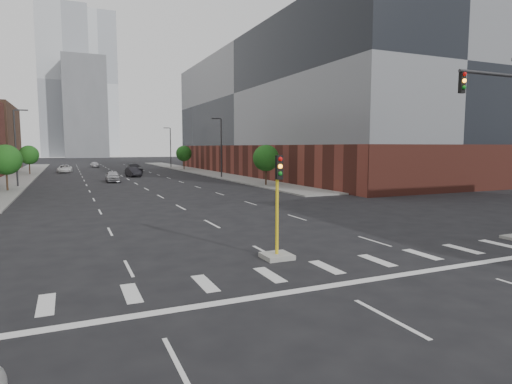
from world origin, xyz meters
TOP-DOWN VIEW (x-y plane):
  - ground at (0.00, 0.00)m, footprint 400.00×400.00m
  - sidewalk_left_far at (-15.00, 74.00)m, footprint 5.00×92.00m
  - sidewalk_right_far at (15.00, 74.00)m, footprint 5.00×92.00m
  - building_right_main at (29.50, 60.00)m, footprint 24.00×70.00m
  - tower_left at (-8.00, 220.00)m, footprint 22.00×22.00m
  - tower_right at (10.00, 260.00)m, footprint 20.00×20.00m
  - tower_mid at (0.00, 200.00)m, footprint 18.00×18.00m
  - median_traffic_signal at (0.00, 8.97)m, footprint 1.20×1.20m
  - streetlight_right_a at (13.41, 55.00)m, footprint 1.60×0.22m
  - streetlight_right_b at (13.41, 90.00)m, footprint 1.60×0.22m
  - streetlight_left at (-13.41, 50.00)m, footprint 1.60×0.22m
  - tree_left_near at (-14.00, 45.00)m, footprint 3.20×3.20m
  - tree_left_far at (-14.00, 75.00)m, footprint 3.20×3.20m
  - tree_right_near at (14.00, 40.00)m, footprint 3.20×3.20m
  - tree_right_far at (14.00, 80.00)m, footprint 3.20×3.20m
  - car_near_left at (-2.51, 53.86)m, footprint 1.92×4.53m
  - car_mid_right at (1.50, 63.41)m, footprint 2.25×4.73m
  - car_far_left at (-8.57, 79.53)m, footprint 2.65×5.25m
  - car_deep_right at (2.99, 73.40)m, footprint 2.61×5.99m
  - car_distant at (-2.28, 99.52)m, footprint 1.91×4.03m

SIDE VIEW (x-z plane):
  - ground at x=0.00m, z-range 0.00..0.00m
  - sidewalk_left_far at x=-15.00m, z-range 0.00..0.15m
  - sidewalk_right_far at x=15.00m, z-range 0.00..0.15m
  - car_distant at x=-2.28m, z-range 0.00..1.33m
  - car_far_left at x=-8.57m, z-range 0.00..1.42m
  - car_mid_right at x=1.50m, z-range 0.00..1.50m
  - car_near_left at x=-2.51m, z-range 0.00..1.53m
  - car_deep_right at x=2.99m, z-range 0.00..1.72m
  - median_traffic_signal at x=0.00m, z-range -1.23..3.17m
  - tree_left_near at x=-14.00m, z-range 0.97..5.82m
  - tree_left_far at x=-14.00m, z-range 0.97..5.82m
  - tree_right_near at x=14.00m, z-range 0.97..5.82m
  - tree_right_far at x=14.00m, z-range 0.97..5.82m
  - streetlight_right_a at x=13.41m, z-range 0.47..9.55m
  - streetlight_right_b at x=13.41m, z-range 0.47..9.55m
  - streetlight_left at x=-13.41m, z-range 0.47..9.55m
  - building_right_main at x=29.50m, z-range 0.00..22.00m
  - tower_mid at x=0.00m, z-range 0.00..44.00m
  - tower_left at x=-8.00m, z-range 0.00..70.00m
  - tower_right at x=10.00m, z-range 0.00..80.00m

